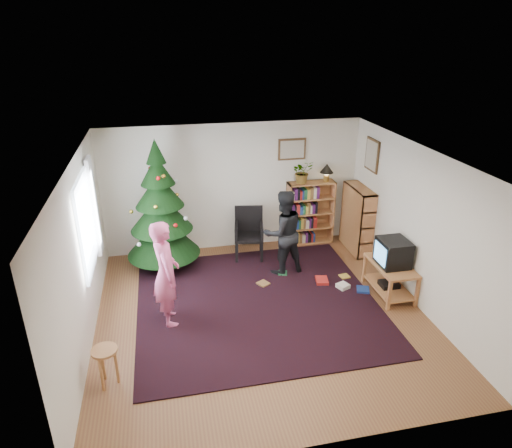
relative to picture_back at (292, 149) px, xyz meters
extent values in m
plane|color=brown|center=(-1.15, -2.48, -1.95)|extent=(5.00, 5.00, 0.00)
plane|color=white|center=(-1.15, -2.48, 0.55)|extent=(5.00, 5.00, 0.00)
cube|color=silver|center=(-1.15, 0.02, -0.70)|extent=(5.00, 0.02, 2.50)
cube|color=silver|center=(-1.15, -4.97, -0.70)|extent=(5.00, 0.02, 2.50)
cube|color=silver|center=(-3.65, -2.48, -0.70)|extent=(0.02, 5.00, 2.50)
cube|color=silver|center=(1.35, -2.48, -0.70)|extent=(0.02, 5.00, 2.50)
cube|color=black|center=(-1.15, -2.17, -1.94)|extent=(3.80, 3.60, 0.02)
cube|color=silver|center=(-3.62, -1.88, -0.45)|extent=(0.04, 1.20, 1.40)
cube|color=silver|center=(-3.58, -1.18, -0.45)|extent=(0.06, 0.35, 1.60)
cube|color=#4C3319|center=(0.00, 0.00, 0.00)|extent=(0.55, 0.03, 0.42)
cube|color=beige|center=(0.00, 0.00, 0.00)|extent=(0.47, 0.01, 0.34)
cube|color=#4C3319|center=(1.33, -0.73, 0.00)|extent=(0.03, 0.50, 0.60)
cube|color=beige|center=(1.33, -0.73, 0.00)|extent=(0.01, 0.42, 0.52)
cylinder|color=#3F2816|center=(-2.57, -0.56, -1.82)|extent=(0.13, 0.13, 0.26)
cone|color=black|center=(-2.57, -0.56, -1.32)|extent=(1.33, 1.33, 0.75)
cone|color=black|center=(-2.57, -0.56, -0.87)|extent=(1.11, 1.11, 0.66)
cone|color=black|center=(-2.57, -0.56, -0.46)|extent=(0.86, 0.86, 0.59)
cone|color=black|center=(-2.57, -0.56, -0.09)|extent=(0.60, 0.60, 0.51)
cone|color=black|center=(-2.57, -0.56, 0.25)|extent=(0.34, 0.34, 0.43)
cube|color=#AB693D|center=(0.39, -0.14, -1.30)|extent=(0.95, 0.30, 1.30)
cube|color=#AB693D|center=(0.39, -0.14, -0.66)|extent=(0.95, 0.30, 0.03)
cube|color=#AB693D|center=(1.19, -0.64, -1.30)|extent=(0.30, 0.95, 1.30)
cube|color=#AB693D|center=(1.19, -0.64, -0.66)|extent=(0.30, 0.95, 0.03)
cube|color=#AB693D|center=(1.07, -2.33, -1.42)|extent=(0.54, 0.97, 0.04)
cube|color=#AB693D|center=(0.83, -2.78, -1.69)|extent=(0.05, 0.05, 0.51)
cube|color=#AB693D|center=(1.31, -2.78, -1.69)|extent=(0.05, 0.05, 0.51)
cube|color=#AB693D|center=(0.83, -1.87, -1.69)|extent=(0.05, 0.05, 0.51)
cube|color=#AB693D|center=(1.31, -1.87, -1.69)|extent=(0.05, 0.05, 0.51)
cube|color=#AB693D|center=(1.07, -2.33, -1.83)|extent=(0.50, 0.93, 0.03)
cube|color=black|center=(1.07, -2.33, -1.77)|extent=(0.30, 0.25, 0.08)
cube|color=black|center=(1.07, -2.33, -1.18)|extent=(0.45, 0.50, 0.44)
cube|color=#54A5E6|center=(0.84, -2.33, -1.18)|extent=(0.01, 0.39, 0.31)
cube|color=black|center=(-0.97, -0.56, -1.51)|extent=(0.62, 0.62, 0.05)
cube|color=black|center=(-0.97, -0.32, -1.24)|extent=(0.53, 0.15, 0.53)
cube|color=black|center=(-1.20, -0.80, -1.73)|extent=(0.06, 0.06, 0.44)
cube|color=black|center=(-0.73, -0.80, -1.73)|extent=(0.06, 0.06, 0.44)
cube|color=black|center=(-1.20, -0.32, -1.73)|extent=(0.06, 0.06, 0.44)
cube|color=black|center=(-0.73, -0.32, -1.73)|extent=(0.06, 0.06, 0.44)
cylinder|color=#AB693D|center=(-3.35, -3.56, -1.44)|extent=(0.32, 0.32, 0.04)
cylinder|color=#AB693D|center=(-3.23, -3.56, -1.70)|extent=(0.04, 0.04, 0.50)
cylinder|color=#AB693D|center=(-3.41, -3.46, -1.70)|extent=(0.04, 0.04, 0.50)
cylinder|color=#AB693D|center=(-3.41, -3.66, -1.70)|extent=(0.04, 0.04, 0.50)
imported|color=#D05382|center=(-2.55, -2.36, -1.13)|extent=(0.49, 0.66, 1.65)
imported|color=black|center=(-0.49, -1.24, -1.17)|extent=(0.86, 0.73, 1.56)
imported|color=gray|center=(0.19, -0.14, -0.43)|extent=(0.46, 0.42, 0.45)
cylinder|color=#A57F33|center=(0.69, -0.14, -0.59)|extent=(0.11, 0.11, 0.11)
sphere|color=#FFD88C|center=(0.69, -0.14, -0.47)|extent=(0.11, 0.11, 0.11)
cone|color=black|center=(0.69, -0.14, -0.38)|extent=(0.27, 0.27, 0.18)
cube|color=#A51E19|center=(0.09, -1.77, -1.91)|extent=(0.20, 0.20, 0.08)
cube|color=navy|center=(0.68, -2.20, -1.91)|extent=(0.20, 0.20, 0.08)
cube|color=#1E592D|center=(-0.51, -1.36, -1.91)|extent=(0.20, 0.20, 0.08)
cube|color=gold|center=(0.55, -1.69, -1.91)|extent=(0.20, 0.20, 0.08)
cube|color=brown|center=(-0.93, -1.64, -1.91)|extent=(0.20, 0.20, 0.08)
cube|color=beige|center=(0.38, -2.04, -1.91)|extent=(0.20, 0.20, 0.08)
camera|label=1|loc=(-2.47, -8.30, 2.19)|focal=32.00mm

